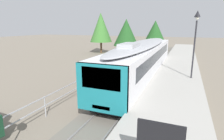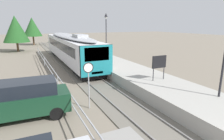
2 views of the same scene
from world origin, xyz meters
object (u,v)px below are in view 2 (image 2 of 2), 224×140
speed_limit_sign (88,74)px  platform_lamp_mid_platform (106,26)px  platform_notice_board (159,63)px  parked_suv_dark_green (25,99)px  commuter_train (70,46)px

speed_limit_sign → platform_lamp_mid_platform: bearing=62.2°
platform_notice_board → platform_lamp_mid_platform: bearing=85.2°
platform_lamp_mid_platform → parked_suv_dark_green: bearing=-129.7°
speed_limit_sign → parked_suv_dark_green: speed_limit_sign is taller
platform_notice_board → parked_suv_dark_green: size_ratio=0.38×
platform_lamp_mid_platform → platform_notice_board: platform_lamp_mid_platform is taller
platform_lamp_mid_platform → platform_notice_board: bearing=-94.8°
commuter_train → platform_notice_board: 13.56m
platform_notice_board → speed_limit_sign: bearing=-174.0°
speed_limit_sign → platform_notice_board: bearing=6.0°
commuter_train → platform_lamp_mid_platform: (4.40, -1.33, 2.48)m
platform_lamp_mid_platform → parked_suv_dark_green: (-9.95, -12.00, -3.56)m
platform_lamp_mid_platform → platform_notice_board: 12.09m
platform_notice_board → commuter_train: bearing=104.5°
commuter_train → platform_notice_board: size_ratio=10.69×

